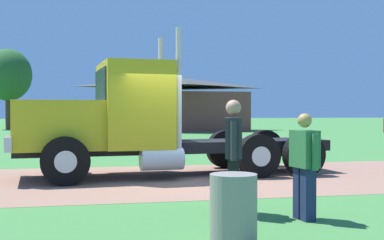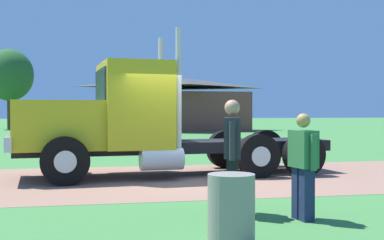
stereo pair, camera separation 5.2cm
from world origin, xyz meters
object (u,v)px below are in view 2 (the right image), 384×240
(truck_foreground_white, at_px, (131,124))
(shed_building, at_px, (173,105))
(visitor_standing_near, at_px, (232,151))
(visitor_by_barrel, at_px, (303,162))
(steel_barrel, at_px, (231,209))

(truck_foreground_white, distance_m, shed_building, 30.03)
(truck_foreground_white, xyz_separation_m, visitor_standing_near, (1.18, -5.07, -0.30))
(visitor_by_barrel, height_order, steel_barrel, visitor_by_barrel)
(truck_foreground_white, height_order, shed_building, shed_building)
(visitor_standing_near, relative_size, shed_building, 0.15)
(visitor_standing_near, height_order, visitor_by_barrel, visitor_standing_near)
(truck_foreground_white, distance_m, visitor_by_barrel, 6.09)
(truck_foreground_white, distance_m, steel_barrel, 6.93)
(steel_barrel, bearing_deg, shed_building, 81.53)
(shed_building, bearing_deg, truck_foreground_white, -101.63)
(truck_foreground_white, relative_size, shed_building, 0.69)
(visitor_standing_near, distance_m, visitor_by_barrel, 1.13)
(visitor_standing_near, xyz_separation_m, visitor_by_barrel, (0.93, -0.62, -0.14))
(visitor_standing_near, bearing_deg, visitor_by_barrel, -33.74)
(visitor_standing_near, bearing_deg, truck_foreground_white, 103.10)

